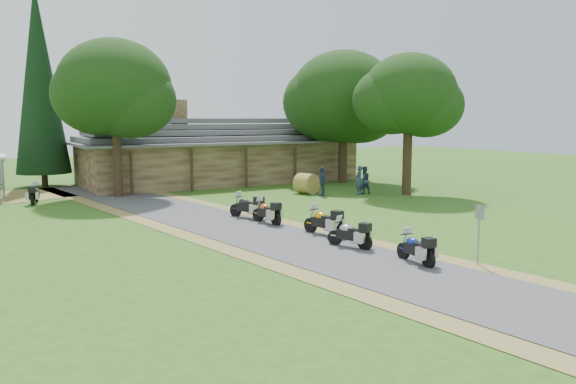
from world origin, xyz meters
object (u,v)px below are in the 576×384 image
motorcycle_row_c (324,220)px  hay_bale (307,184)px  lodge (220,150)px  motorcycle_row_e (247,206)px  motorcycle_row_a (416,247)px  motorcycle_carport_b (34,193)px  motorcycle_row_b (350,233)px  motorcycle_row_d (267,211)px

motorcycle_row_c → hay_bale: hay_bale is taller
lodge → motorcycle_row_e: (-5.38, -15.52, -1.82)m
lodge → motorcycle_row_c: (-4.42, -20.69, -1.82)m
motorcycle_row_a → motorcycle_carport_b: size_ratio=0.95×
motorcycle_row_a → motorcycle_row_e: size_ratio=0.89×
motorcycle_row_e → motorcycle_carport_b: bearing=14.4°
motorcycle_row_a → motorcycle_row_b: (-0.51, 2.97, 0.01)m
motorcycle_row_c → motorcycle_row_a: bearing=166.0°
lodge → motorcycle_row_d: 18.09m
motorcycle_carport_b → hay_bale: 16.22m
motorcycle_row_a → hay_bale: bearing=-16.3°
motorcycle_row_a → motorcycle_row_d: (-0.89, 8.83, 0.04)m
motorcycle_carport_b → motorcycle_row_e: bearing=-126.4°
motorcycle_row_c → motorcycle_carport_b: 18.15m
motorcycle_row_b → motorcycle_row_d: 5.87m
lodge → motorcycle_row_b: lodge is taller
lodge → motorcycle_row_e: lodge is taller
motorcycle_row_a → motorcycle_carport_b: (-9.35, 20.96, 0.03)m
lodge → motorcycle_row_e: bearing=-109.1°
lodge → hay_bale: (1.97, -9.29, -1.79)m
motorcycle_row_b → motorcycle_row_c: 2.43m
motorcycle_row_d → motorcycle_row_e: bearing=-4.1°
lodge → motorcycle_row_c: 21.23m
motorcycle_row_a → motorcycle_row_e: 10.58m
lodge → motorcycle_carport_b: (-13.69, -5.09, -1.86)m
motorcycle_row_b → motorcycle_row_e: (-0.53, 7.56, 0.06)m
motorcycle_row_a → motorcycle_row_c: motorcycle_row_c is taller
motorcycle_carport_b → motorcycle_row_a: bearing=-140.9°
motorcycle_row_a → motorcycle_row_c: size_ratio=0.89×
motorcycle_row_e → motorcycle_carport_b: (-8.31, 10.43, -0.04)m
motorcycle_row_d → hay_bale: (7.19, 7.93, 0.05)m
motorcycle_row_b → motorcycle_carport_b: (-8.84, 17.99, 0.02)m
motorcycle_row_c → motorcycle_row_d: (-0.81, 3.47, -0.03)m
motorcycle_row_a → hay_bale: (6.31, 16.76, 0.09)m
motorcycle_row_c → motorcycle_row_e: (-0.97, 5.17, 0.00)m
motorcycle_row_a → motorcycle_row_e: (-1.04, 10.53, 0.07)m
motorcycle_row_c → motorcycle_row_d: 3.56m
lodge → motorcycle_row_b: 23.66m
lodge → motorcycle_row_a: lodge is taller
lodge → hay_bale: bearing=-78.0°
motorcycle_row_b → lodge: bearing=-32.5°
motorcycle_row_c → lodge: bearing=-26.9°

